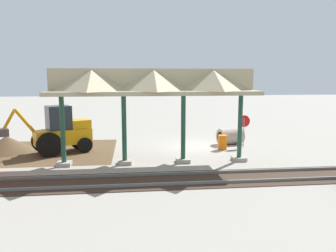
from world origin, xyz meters
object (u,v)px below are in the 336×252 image
(stop_sign, at_px, (244,124))
(concrete_pipe, at_px, (230,136))
(traffic_barrel, at_px, (222,142))
(backhoe, at_px, (60,132))

(stop_sign, relative_size, concrete_pipe, 1.13)
(concrete_pipe, height_order, traffic_barrel, concrete_pipe)
(stop_sign, xyz_separation_m, backhoe, (11.41, 0.47, -0.20))
(concrete_pipe, bearing_deg, stop_sign, 123.67)
(stop_sign, height_order, backhoe, backhoe)
(stop_sign, bearing_deg, backhoe, 2.37)
(backhoe, bearing_deg, concrete_pipe, -172.75)
(stop_sign, distance_m, traffic_barrel, 1.98)
(backhoe, height_order, traffic_barrel, backhoe)
(concrete_pipe, xyz_separation_m, traffic_barrel, (0.98, 1.54, -0.09))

